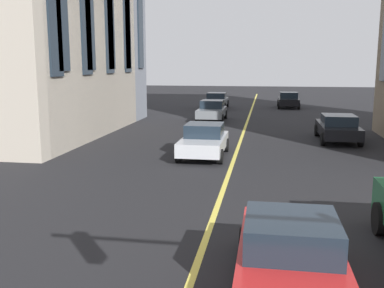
% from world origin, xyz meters
% --- Properties ---
extents(lane_centre_line, '(80.00, 0.16, 0.01)m').
position_xyz_m(lane_centre_line, '(20.00, 0.00, 0.00)').
color(lane_centre_line, '#D8C64C').
rests_on(lane_centre_line, ground_plane).
extents(car_red_parked_b, '(3.90, 1.89, 1.40)m').
position_xyz_m(car_red_parked_b, '(8.52, -1.75, 0.70)').
color(car_red_parked_b, '#B21E1E').
rests_on(car_red_parked_b, ground_plane).
extents(car_grey_parked_a, '(4.40, 1.95, 1.37)m').
position_xyz_m(car_grey_parked_a, '(40.52, 3.12, 0.70)').
color(car_grey_parked_a, slate).
rests_on(car_grey_parked_a, ground_plane).
extents(car_black_oncoming, '(4.40, 1.95, 1.37)m').
position_xyz_m(car_black_oncoming, '(24.61, -4.90, 0.70)').
color(car_black_oncoming, black).
rests_on(car_black_oncoming, ground_plane).
extents(car_black_near, '(3.90, 1.89, 1.40)m').
position_xyz_m(car_black_near, '(42.11, -3.20, 0.70)').
color(car_black_near, black).
rests_on(car_black_near, ground_plane).
extents(car_silver_trailing, '(3.90, 1.89, 1.40)m').
position_xyz_m(car_silver_trailing, '(19.68, 1.31, 0.70)').
color(car_silver_trailing, '#B7BABF').
rests_on(car_silver_trailing, ground_plane).
extents(car_grey_mid, '(3.90, 1.89, 1.40)m').
position_xyz_m(car_grey_mid, '(31.95, 2.47, 0.70)').
color(car_grey_mid, slate).
rests_on(car_grey_mid, ground_plane).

